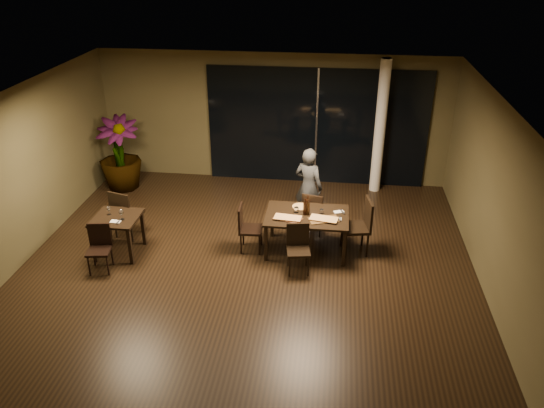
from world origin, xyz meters
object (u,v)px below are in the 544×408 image
at_px(bottle_b, 308,207).
at_px(side_table, 117,223).
at_px(diner, 308,187).
at_px(chair_side_near, 99,245).
at_px(chair_side_far, 125,212).
at_px(chair_main_left, 247,226).
at_px(potted_plant, 119,154).
at_px(chair_main_near, 298,245).
at_px(main_table, 307,218).
at_px(bottle_a, 305,207).
at_px(chair_main_right, 361,223).
at_px(chair_main_far, 314,211).
at_px(bottle_c, 308,204).

bearing_deg(bottle_b, side_table, -171.48).
bearing_deg(diner, chair_side_near, 54.96).
height_order(side_table, chair_side_far, chair_side_far).
height_order(chair_main_left, potted_plant, potted_plant).
height_order(side_table, chair_main_left, chair_main_left).
bearing_deg(side_table, chair_side_far, 97.98).
height_order(side_table, chair_main_near, chair_main_near).
bearing_deg(bottle_b, main_table, -134.14).
relative_size(chair_main_near, chair_main_left, 0.94).
bearing_deg(main_table, chair_side_far, 179.01).
xyz_separation_m(chair_side_far, potted_plant, (-0.92, 2.17, 0.29)).
relative_size(diner, bottle_a, 5.11).
xyz_separation_m(chair_side_near, bottle_a, (3.49, 1.04, 0.44)).
distance_m(chair_main_near, diner, 1.73).
bearing_deg(diner, chair_side_far, 40.29).
distance_m(chair_main_right, bottle_a, 1.07).
relative_size(side_table, chair_main_near, 0.94).
relative_size(chair_side_far, bottle_b, 3.20).
xyz_separation_m(chair_main_right, bottle_b, (-0.97, -0.08, 0.32)).
distance_m(chair_main_far, chair_main_right, 1.05).
xyz_separation_m(side_table, bottle_c, (3.40, 0.65, 0.28)).
height_order(main_table, side_table, same).
distance_m(potted_plant, bottle_a, 4.90).
relative_size(chair_main_right, diner, 0.65).
xyz_separation_m(side_table, chair_main_left, (2.30, 0.40, -0.12)).
height_order(chair_main_far, bottle_c, bottle_c).
bearing_deg(bottle_c, bottle_b, -85.85).
bearing_deg(bottle_b, diner, 92.71).
bearing_deg(main_table, chair_main_left, -174.71).
bearing_deg(main_table, chair_main_near, -99.59).
height_order(chair_side_near, potted_plant, potted_plant).
relative_size(chair_main_left, bottle_a, 2.85).
bearing_deg(side_table, bottle_c, 10.78).
bearing_deg(chair_main_left, side_table, 97.02).
bearing_deg(potted_plant, chair_main_left, -35.26).
xyz_separation_m(side_table, chair_side_near, (-0.13, -0.53, -0.15)).
relative_size(chair_side_near, bottle_c, 2.77).
height_order(chair_side_far, chair_side_near, chair_side_far).
bearing_deg(bottle_c, diner, 92.50).
bearing_deg(chair_main_right, chair_side_near, -87.12).
bearing_deg(chair_main_left, chair_main_far, -60.75).
relative_size(side_table, bottle_a, 2.52).
bearing_deg(potted_plant, chair_main_near, -33.68).
height_order(potted_plant, bottle_c, potted_plant).
height_order(main_table, chair_main_left, chair_main_left).
xyz_separation_m(chair_side_far, diner, (3.44, 1.01, 0.25)).
relative_size(side_table, bottle_b, 2.57).
bearing_deg(chair_main_near, side_table, 168.31).
height_order(diner, bottle_b, diner).
distance_m(main_table, diner, 1.08).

